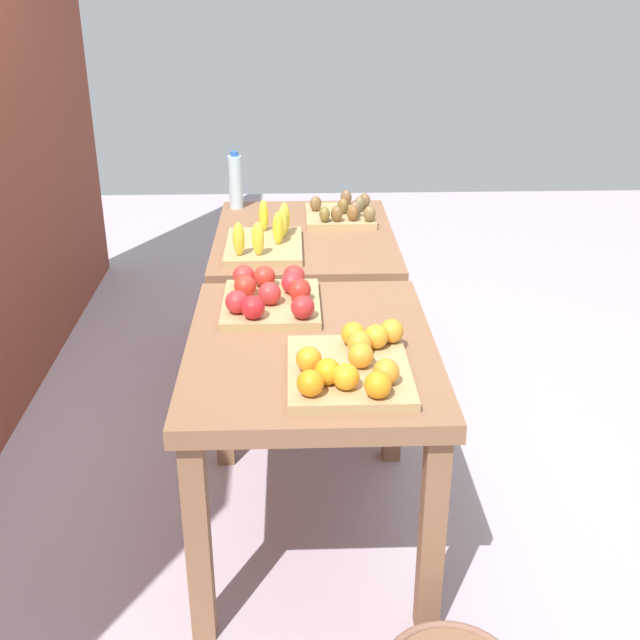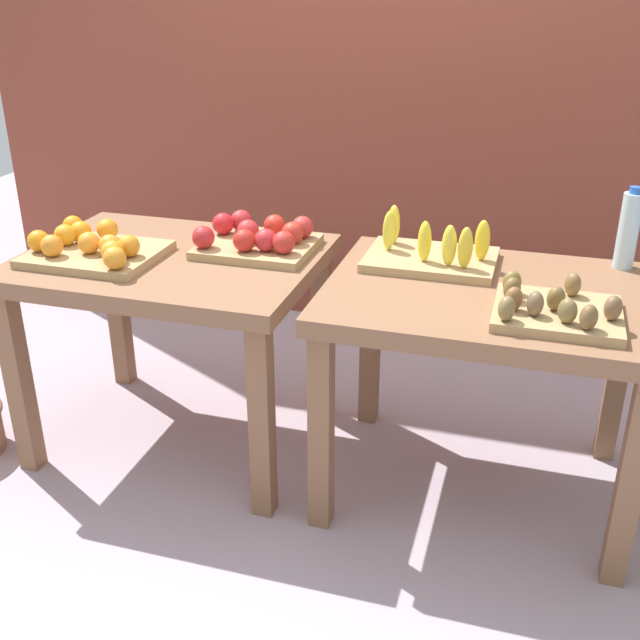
{
  "view_description": "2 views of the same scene",
  "coord_description": "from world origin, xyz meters",
  "px_view_note": "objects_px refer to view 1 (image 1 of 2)",
  "views": [
    {
      "loc": [
        -2.86,
        0.05,
        1.88
      ],
      "look_at": [
        -0.05,
        -0.05,
        0.61
      ],
      "focal_mm": 44.59,
      "sensor_mm": 36.0,
      "label": 1
    },
    {
      "loc": [
        0.69,
        -2.31,
        1.68
      ],
      "look_at": [
        0.0,
        -0.03,
        0.59
      ],
      "focal_mm": 42.94,
      "sensor_mm": 36.0,
      "label": 2
    }
  ],
  "objects_px": {
    "orange_bin": "(352,365)",
    "kiwi_bin": "(342,213)",
    "water_bottle": "(236,182)",
    "display_table_right": "(305,256)",
    "banana_crate": "(265,240)",
    "watermelon_pile": "(350,276)",
    "apple_bin": "(271,296)",
    "display_table_left": "(311,373)"
  },
  "relations": [
    {
      "from": "orange_bin",
      "to": "kiwi_bin",
      "type": "relative_size",
      "value": 1.22
    },
    {
      "from": "water_bottle",
      "to": "orange_bin",
      "type": "bearing_deg",
      "value": -165.94
    },
    {
      "from": "display_table_right",
      "to": "banana_crate",
      "type": "bearing_deg",
      "value": 142.05
    },
    {
      "from": "watermelon_pile",
      "to": "display_table_right",
      "type": "bearing_deg",
      "value": 163.35
    },
    {
      "from": "banana_crate",
      "to": "kiwi_bin",
      "type": "height_order",
      "value": "banana_crate"
    },
    {
      "from": "apple_bin",
      "to": "watermelon_pile",
      "type": "height_order",
      "value": "apple_bin"
    },
    {
      "from": "orange_bin",
      "to": "watermelon_pile",
      "type": "bearing_deg",
      "value": -4.19
    },
    {
      "from": "display_table_right",
      "to": "banana_crate",
      "type": "height_order",
      "value": "banana_crate"
    },
    {
      "from": "water_bottle",
      "to": "watermelon_pile",
      "type": "xyz_separation_m",
      "value": [
        0.53,
        -0.61,
        -0.71
      ]
    },
    {
      "from": "orange_bin",
      "to": "water_bottle",
      "type": "distance_m",
      "value": 1.83
    },
    {
      "from": "orange_bin",
      "to": "apple_bin",
      "type": "xyz_separation_m",
      "value": [
        0.52,
        0.25,
        0.0
      ]
    },
    {
      "from": "orange_bin",
      "to": "kiwi_bin",
      "type": "height_order",
      "value": "orange_bin"
    },
    {
      "from": "kiwi_bin",
      "to": "watermelon_pile",
      "type": "height_order",
      "value": "kiwi_bin"
    },
    {
      "from": "apple_bin",
      "to": "banana_crate",
      "type": "bearing_deg",
      "value": 3.34
    },
    {
      "from": "display_table_right",
      "to": "banana_crate",
      "type": "xyz_separation_m",
      "value": [
        -0.22,
        0.17,
        0.15
      ]
    },
    {
      "from": "display_table_left",
      "to": "water_bottle",
      "type": "distance_m",
      "value": 1.59
    },
    {
      "from": "kiwi_bin",
      "to": "water_bottle",
      "type": "height_order",
      "value": "water_bottle"
    },
    {
      "from": "water_bottle",
      "to": "kiwi_bin",
      "type": "bearing_deg",
      "value": -113.16
    },
    {
      "from": "kiwi_bin",
      "to": "water_bottle",
      "type": "bearing_deg",
      "value": 66.84
    },
    {
      "from": "orange_bin",
      "to": "kiwi_bin",
      "type": "xyz_separation_m",
      "value": [
        1.55,
        -0.07,
        -0.01
      ]
    },
    {
      "from": "banana_crate",
      "to": "watermelon_pile",
      "type": "bearing_deg",
      "value": -21.27
    },
    {
      "from": "display_table_left",
      "to": "display_table_right",
      "type": "xyz_separation_m",
      "value": [
        1.12,
        0.0,
        0.0
      ]
    },
    {
      "from": "display_table_left",
      "to": "apple_bin",
      "type": "bearing_deg",
      "value": 25.54
    },
    {
      "from": "orange_bin",
      "to": "apple_bin",
      "type": "relative_size",
      "value": 1.09
    },
    {
      "from": "apple_bin",
      "to": "orange_bin",
      "type": "bearing_deg",
      "value": -154.57
    },
    {
      "from": "orange_bin",
      "to": "watermelon_pile",
      "type": "xyz_separation_m",
      "value": [
        2.31,
        -0.17,
        -0.62
      ]
    },
    {
      "from": "apple_bin",
      "to": "banana_crate",
      "type": "height_order",
      "value": "banana_crate"
    },
    {
      "from": "water_bottle",
      "to": "watermelon_pile",
      "type": "relative_size",
      "value": 0.42
    },
    {
      "from": "display_table_left",
      "to": "watermelon_pile",
      "type": "xyz_separation_m",
      "value": [
        2.07,
        -0.28,
        -0.47
      ]
    },
    {
      "from": "banana_crate",
      "to": "watermelon_pile",
      "type": "xyz_separation_m",
      "value": [
        1.16,
        -0.45,
        -0.62
      ]
    },
    {
      "from": "display_table_right",
      "to": "orange_bin",
      "type": "relative_size",
      "value": 2.36
    },
    {
      "from": "display_table_right",
      "to": "display_table_left",
      "type": "bearing_deg",
      "value": 180.0
    },
    {
      "from": "apple_bin",
      "to": "kiwi_bin",
      "type": "height_order",
      "value": "apple_bin"
    },
    {
      "from": "apple_bin",
      "to": "watermelon_pile",
      "type": "bearing_deg",
      "value": -13.15
    },
    {
      "from": "display_table_left",
      "to": "banana_crate",
      "type": "bearing_deg",
      "value": 10.7
    },
    {
      "from": "display_table_right",
      "to": "orange_bin",
      "type": "xyz_separation_m",
      "value": [
        -1.36,
        -0.11,
        0.15
      ]
    },
    {
      "from": "display_table_left",
      "to": "kiwi_bin",
      "type": "bearing_deg",
      "value": -7.87
    },
    {
      "from": "display_table_left",
      "to": "banana_crate",
      "type": "xyz_separation_m",
      "value": [
        0.9,
        0.17,
        0.15
      ]
    },
    {
      "from": "display_table_right",
      "to": "orange_bin",
      "type": "bearing_deg",
      "value": -175.21
    },
    {
      "from": "banana_crate",
      "to": "kiwi_bin",
      "type": "relative_size",
      "value": 1.22
    },
    {
      "from": "kiwi_bin",
      "to": "orange_bin",
      "type": "bearing_deg",
      "value": 177.52
    },
    {
      "from": "display_table_right",
      "to": "water_bottle",
      "type": "xyz_separation_m",
      "value": [
        0.41,
        0.33,
        0.24
      ]
    }
  ]
}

